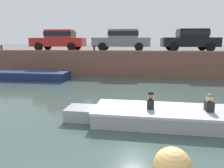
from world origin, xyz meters
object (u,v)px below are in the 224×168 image
boat_moored_west_navy (29,75)px  motorboat_passing (167,116)px  car_left_inner_grey (122,39)px  mooring_bollard_mid (94,48)px  car_leftmost_red (59,39)px  mooring_bollard_west (1,48)px  car_centre_black (190,39)px

boat_moored_west_navy → motorboat_passing: bearing=-41.0°
motorboat_passing → boat_moored_west_navy: bearing=139.0°
motorboat_passing → car_left_inner_grey: bearing=101.7°
motorboat_passing → mooring_bollard_mid: size_ratio=12.63×
car_leftmost_red → mooring_bollard_mid: 3.58m
motorboat_passing → mooring_bollard_mid: (-3.91, 8.68, 1.67)m
boat_moored_west_navy → mooring_bollard_west: (-3.06, 2.04, 1.65)m
car_centre_black → mooring_bollard_mid: bearing=-165.5°
car_left_inner_grey → motorboat_passing: bearing=-78.3°
car_centre_black → mooring_bollard_mid: car_centre_black is taller
mooring_bollard_mid → mooring_bollard_west: bearing=180.0°
car_leftmost_red → mooring_bollard_west: bearing=-155.2°
mooring_bollard_west → car_left_inner_grey: bearing=11.3°
car_centre_black → car_leftmost_red: bearing=-180.0°
car_leftmost_red → car_left_inner_grey: 4.84m
car_leftmost_red → mooring_bollard_mid: size_ratio=9.12×
car_left_inner_grey → car_centre_black: (4.89, 0.00, -0.00)m
mooring_bollard_mid → boat_moored_west_navy: bearing=-151.3°
boat_moored_west_navy → mooring_bollard_mid: (3.73, 2.04, 1.65)m
motorboat_passing → mooring_bollard_west: mooring_bollard_west is taller
boat_moored_west_navy → mooring_bollard_west: mooring_bollard_west is taller
motorboat_passing → car_leftmost_red: 12.73m
car_leftmost_red → mooring_bollard_mid: car_leftmost_red is taller
motorboat_passing → mooring_bollard_mid: mooring_bollard_mid is taller
boat_moored_west_navy → mooring_bollard_west: 4.03m
car_leftmost_red → mooring_bollard_mid: bearing=-29.1°
boat_moored_west_navy → motorboat_passing: 10.12m
car_centre_black → mooring_bollard_west: (-13.43, -1.71, -0.61)m
boat_moored_west_navy → car_leftmost_red: bearing=80.2°
boat_moored_west_navy → car_left_inner_grey: 7.02m
boat_moored_west_navy → motorboat_passing: motorboat_passing is taller
motorboat_passing → mooring_bollard_mid: bearing=114.3°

